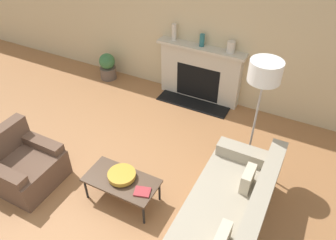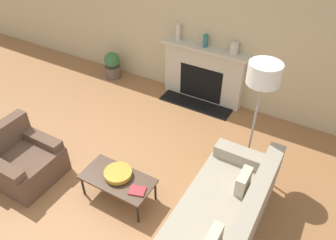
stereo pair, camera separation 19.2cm
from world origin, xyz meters
TOP-DOWN VIEW (x-y plane):
  - ground_plane at (0.00, 0.00)m, footprint 18.00×18.00m
  - wall_back at (0.00, 3.04)m, footprint 18.00×0.06m
  - fireplace at (0.19, 2.90)m, footprint 1.71×0.59m
  - couch at (1.71, 0.20)m, footprint 0.94×2.12m
  - armchair_near at (-1.21, -0.30)m, footprint 0.88×0.87m
  - coffee_table at (0.25, 0.06)m, footprint 1.01×0.51m
  - bowl at (0.24, 0.10)m, footprint 0.38×0.38m
  - book at (0.61, 0.01)m, footprint 0.24×0.21m
  - floor_lamp at (1.60, 1.51)m, footprint 0.43×0.43m
  - mantel_vase_left at (-0.38, 2.91)m, footprint 0.09×0.09m
  - mantel_vase_center_left at (0.19, 2.91)m, footprint 0.09×0.09m
  - mantel_vase_center_right at (0.73, 2.91)m, footprint 0.15×0.15m
  - potted_plant at (-1.86, 2.70)m, footprint 0.35×0.35m

SIDE VIEW (x-z plane):
  - ground_plane at x=0.00m, z-range 0.00..0.00m
  - potted_plant at x=-1.86m, z-range -0.01..0.57m
  - armchair_near at x=-1.21m, z-range -0.12..0.72m
  - couch at x=1.71m, z-range -0.12..0.75m
  - coffee_table at x=0.25m, z-range 0.16..0.54m
  - book at x=0.61m, z-range 0.38..0.41m
  - bowl at x=0.24m, z-range 0.39..0.48m
  - fireplace at x=0.19m, z-range -0.01..1.10m
  - mantel_vase_center_right at x=0.73m, z-range 1.11..1.32m
  - mantel_vase_center_left at x=0.19m, z-range 1.11..1.34m
  - mantel_vase_left at x=-0.38m, z-range 1.11..1.43m
  - wall_back at x=0.00m, z-range 0.00..2.90m
  - floor_lamp at x=1.60m, z-range 0.65..2.46m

